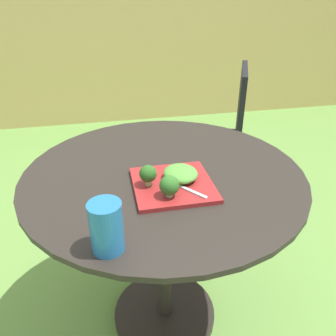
{
  "coord_description": "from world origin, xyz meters",
  "views": [
    {
      "loc": [
        -0.19,
        -0.99,
        1.32
      ],
      "look_at": [
        0.01,
        -0.05,
        0.79
      ],
      "focal_mm": 36.27,
      "sensor_mm": 36.0,
      "label": 1
    }
  ],
  "objects_px": {
    "patio_chair": "(220,130)",
    "fork": "(182,187)",
    "drinking_glass": "(107,229)",
    "salad_plate": "(173,185)"
  },
  "relations": [
    {
      "from": "patio_chair",
      "to": "drinking_glass",
      "type": "bearing_deg",
      "value": -121.43
    },
    {
      "from": "patio_chair",
      "to": "fork",
      "type": "xyz_separation_m",
      "value": [
        -0.48,
        -0.95,
        0.24
      ]
    },
    {
      "from": "salad_plate",
      "to": "patio_chair",
      "type": "bearing_deg",
      "value": 61.6
    },
    {
      "from": "patio_chair",
      "to": "drinking_glass",
      "type": "distance_m",
      "value": 1.39
    },
    {
      "from": "fork",
      "to": "drinking_glass",
      "type": "bearing_deg",
      "value": -137.97
    },
    {
      "from": "fork",
      "to": "patio_chair",
      "type": "bearing_deg",
      "value": 63.42
    },
    {
      "from": "salad_plate",
      "to": "drinking_glass",
      "type": "height_order",
      "value": "drinking_glass"
    },
    {
      "from": "patio_chair",
      "to": "salad_plate",
      "type": "distance_m",
      "value": 1.07
    },
    {
      "from": "salad_plate",
      "to": "drinking_glass",
      "type": "relative_size",
      "value": 1.89
    },
    {
      "from": "drinking_glass",
      "to": "fork",
      "type": "height_order",
      "value": "drinking_glass"
    }
  ]
}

